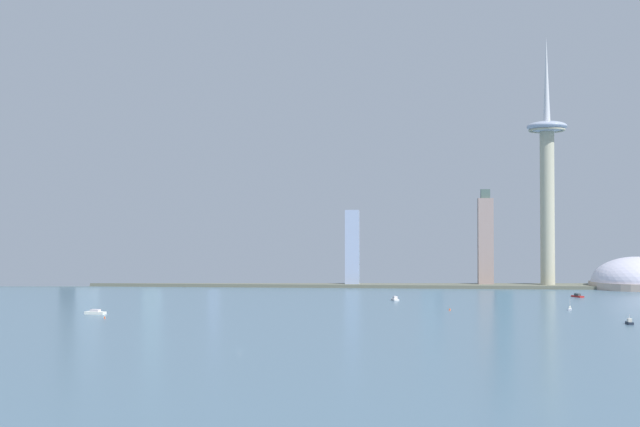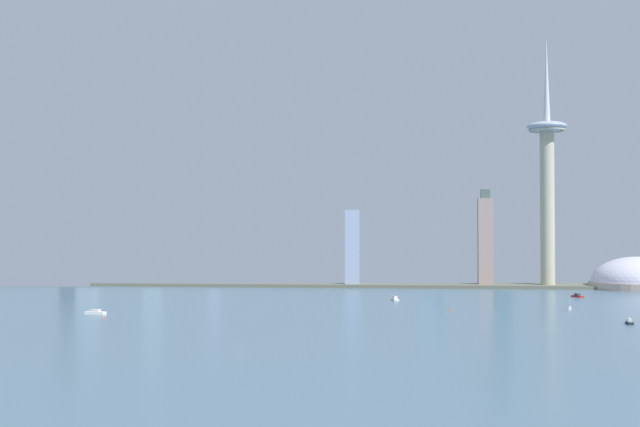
% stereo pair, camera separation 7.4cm
% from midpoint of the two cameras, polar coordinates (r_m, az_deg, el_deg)
% --- Properties ---
extents(ground_plane, '(6000.00, 6000.00, 0.00)m').
position_cam_midpoint_polar(ground_plane, '(461.87, -5.55, -9.32)').
color(ground_plane, slate).
extents(waterfront_pier, '(853.49, 71.79, 3.83)m').
position_cam_midpoint_polar(waterfront_pier, '(1010.21, 0.70, -4.90)').
color(waterfront_pier, '#626453').
rests_on(waterfront_pier, ground).
extents(observation_tower, '(46.93, 46.93, 296.95)m').
position_cam_midpoint_polar(observation_tower, '(1013.20, 15.36, 2.96)').
color(observation_tower, '#B8B397').
rests_on(observation_tower, ground).
extents(stadium_dome, '(108.82, 108.82, 58.25)m').
position_cam_midpoint_polar(stadium_dome, '(1025.86, 21.01, -4.44)').
color(stadium_dome, '#BEA797').
rests_on(stadium_dome, ground).
extents(skyscraper_0, '(21.06, 27.48, 164.50)m').
position_cam_midpoint_polar(skyscraper_0, '(1078.35, 12.46, -0.45)').
color(skyscraper_0, '#467186').
rests_on(skyscraper_0, ground).
extents(skyscraper_1, '(13.41, 13.12, 113.83)m').
position_cam_midpoint_polar(skyscraper_1, '(1121.03, -7.29, -1.87)').
color(skyscraper_1, '#A4AFD4').
rests_on(skyscraper_1, ground).
extents(skyscraper_2, '(27.41, 15.88, 109.89)m').
position_cam_midpoint_polar(skyscraper_2, '(1070.93, 7.71, -2.04)').
color(skyscraper_2, '#81A2BC').
rests_on(skyscraper_2, ground).
extents(skyscraper_3, '(15.92, 12.36, 169.99)m').
position_cam_midpoint_polar(skyscraper_3, '(1129.50, -16.96, -0.26)').
color(skyscraper_3, slate).
rests_on(skyscraper_3, ground).
extents(skyscraper_4, '(20.97, 17.29, 127.18)m').
position_cam_midpoint_polar(skyscraper_4, '(1108.51, -11.48, -1.37)').
color(skyscraper_4, '#9FBAC8').
rests_on(skyscraper_4, ground).
extents(skyscraper_5, '(20.25, 24.44, 124.94)m').
position_cam_midpoint_polar(skyscraper_5, '(1085.61, -15.66, -2.16)').
color(skyscraper_5, '#A4B5CA').
rests_on(skyscraper_5, ground).
extents(skyscraper_6, '(16.56, 17.65, 91.99)m').
position_cam_midpoint_polar(skyscraper_6, '(992.19, 2.24, -2.42)').
color(skyscraper_6, '#A2B2D5').
rests_on(skyscraper_6, ground).
extents(skyscraper_7, '(17.84, 15.66, 116.67)m').
position_cam_midpoint_polar(skyscraper_7, '(1007.53, 11.32, -1.86)').
color(skyscraper_7, '#A68C84').
rests_on(skyscraper_7, ground).
extents(skyscraper_8, '(18.88, 27.88, 177.44)m').
position_cam_midpoint_polar(skyscraper_8, '(1114.22, 11.61, -0.08)').
color(skyscraper_8, '#435D82').
rests_on(skyscraper_8, ground).
extents(skyscraper_9, '(17.35, 22.93, 102.59)m').
position_cam_midpoint_polar(skyscraper_9, '(1147.36, -11.58, -1.99)').
color(skyscraper_9, '#6890A7').
rests_on(skyscraper_9, ground).
extents(boat_0, '(3.83, 9.26, 7.23)m').
position_cam_midpoint_polar(boat_0, '(625.30, 20.52, -7.02)').
color(boat_0, '#1E2736').
rests_on(boat_0, ground).
extents(boat_2, '(3.96, 8.24, 8.91)m').
position_cam_midpoint_polar(boat_2, '(724.13, 16.82, -6.28)').
color(boat_2, white).
rests_on(boat_2, ground).
extents(boat_3, '(17.54, 8.85, 3.94)m').
position_cam_midpoint_polar(boat_3, '(681.89, -15.20, -6.58)').
color(boat_3, white).
rests_on(boat_3, ground).
extents(boat_4, '(10.80, 16.08, 3.62)m').
position_cam_midpoint_polar(boat_4, '(874.01, 17.30, -5.43)').
color(boat_4, '#B21C1A').
rests_on(boat_4, ground).
extents(boat_5, '(8.01, 15.03, 4.07)m').
position_cam_midpoint_polar(boat_5, '(795.93, 5.19, -5.88)').
color(boat_5, white).
rests_on(boat_5, ground).
extents(channel_buoy_0, '(1.31, 1.31, 2.07)m').
position_cam_midpoint_polar(channel_buoy_0, '(646.30, -14.59, -6.92)').
color(channel_buoy_0, '#E54C19').
rests_on(channel_buoy_0, ground).
extents(channel_buoy_1, '(1.87, 1.87, 1.98)m').
position_cam_midpoint_polar(channel_buoy_1, '(700.20, 8.92, -6.52)').
color(channel_buoy_1, '#E54C19').
rests_on(channel_buoy_1, ground).
extents(airplane, '(29.10, 29.74, 8.18)m').
position_cam_midpoint_polar(airplane, '(1036.65, 4.22, 3.24)').
color(airplane, beige).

